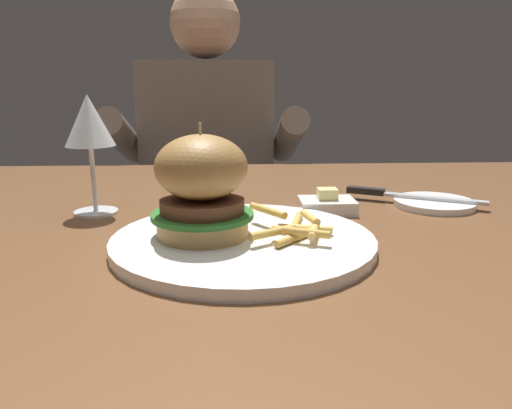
{
  "coord_description": "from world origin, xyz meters",
  "views": [
    {
      "loc": [
        -0.01,
        -0.66,
        0.93
      ],
      "look_at": [
        0.02,
        -0.08,
        0.78
      ],
      "focal_mm": 35.0,
      "sensor_mm": 36.0,
      "label": 1
    }
  ],
  "objects_px": {
    "main_plate": "(240,242)",
    "table_knife": "(401,195)",
    "bread_plate": "(434,203)",
    "butter_dish": "(327,205)",
    "burger_sandwich": "(202,186)",
    "diner_person": "(209,208)",
    "wine_glass": "(89,125)"
  },
  "relations": [
    {
      "from": "main_plate",
      "to": "table_knife",
      "type": "distance_m",
      "value": 0.33
    },
    {
      "from": "bread_plate",
      "to": "butter_dish",
      "type": "height_order",
      "value": "butter_dish"
    },
    {
      "from": "burger_sandwich",
      "to": "diner_person",
      "type": "height_order",
      "value": "diner_person"
    },
    {
      "from": "bread_plate",
      "to": "table_knife",
      "type": "xyz_separation_m",
      "value": [
        -0.04,
        0.02,
        0.01
      ]
    },
    {
      "from": "main_plate",
      "to": "burger_sandwich",
      "type": "distance_m",
      "value": 0.08
    },
    {
      "from": "burger_sandwich",
      "to": "diner_person",
      "type": "distance_m",
      "value": 0.9
    },
    {
      "from": "wine_glass",
      "to": "bread_plate",
      "type": "xyz_separation_m",
      "value": [
        0.51,
        0.02,
        -0.12
      ]
    },
    {
      "from": "wine_glass",
      "to": "butter_dish",
      "type": "bearing_deg",
      "value": -1.81
    },
    {
      "from": "main_plate",
      "to": "butter_dish",
      "type": "bearing_deg",
      "value": 49.31
    },
    {
      "from": "wine_glass",
      "to": "bread_plate",
      "type": "height_order",
      "value": "wine_glass"
    },
    {
      "from": "main_plate",
      "to": "table_knife",
      "type": "bearing_deg",
      "value": 38.02
    },
    {
      "from": "burger_sandwich",
      "to": "bread_plate",
      "type": "relative_size",
      "value": 1.07
    },
    {
      "from": "table_knife",
      "to": "butter_dish",
      "type": "distance_m",
      "value": 0.14
    },
    {
      "from": "wine_glass",
      "to": "burger_sandwich",
      "type": "bearing_deg",
      "value": -43.88
    },
    {
      "from": "table_knife",
      "to": "butter_dish",
      "type": "relative_size",
      "value": 2.44
    },
    {
      "from": "bread_plate",
      "to": "wine_glass",
      "type": "bearing_deg",
      "value": -178.14
    },
    {
      "from": "bread_plate",
      "to": "butter_dish",
      "type": "distance_m",
      "value": 0.18
    },
    {
      "from": "butter_dish",
      "to": "diner_person",
      "type": "xyz_separation_m",
      "value": [
        -0.21,
        0.71,
        -0.19
      ]
    },
    {
      "from": "main_plate",
      "to": "bread_plate",
      "type": "bearing_deg",
      "value": 30.58
    },
    {
      "from": "wine_glass",
      "to": "diner_person",
      "type": "xyz_separation_m",
      "value": [
        0.13,
        0.7,
        -0.31
      ]
    },
    {
      "from": "main_plate",
      "to": "butter_dish",
      "type": "xyz_separation_m",
      "value": [
        0.13,
        0.15,
        0.0
      ]
    },
    {
      "from": "burger_sandwich",
      "to": "table_knife",
      "type": "relative_size",
      "value": 0.66
    },
    {
      "from": "burger_sandwich",
      "to": "bread_plate",
      "type": "bearing_deg",
      "value": 26.88
    },
    {
      "from": "main_plate",
      "to": "burger_sandwich",
      "type": "height_order",
      "value": "burger_sandwich"
    },
    {
      "from": "bread_plate",
      "to": "butter_dish",
      "type": "bearing_deg",
      "value": -171.01
    },
    {
      "from": "main_plate",
      "to": "burger_sandwich",
      "type": "relative_size",
      "value": 2.34
    },
    {
      "from": "burger_sandwich",
      "to": "bread_plate",
      "type": "distance_m",
      "value": 0.4
    },
    {
      "from": "diner_person",
      "to": "main_plate",
      "type": "bearing_deg",
      "value": -84.93
    },
    {
      "from": "butter_dish",
      "to": "diner_person",
      "type": "relative_size",
      "value": 0.07
    },
    {
      "from": "main_plate",
      "to": "wine_glass",
      "type": "height_order",
      "value": "wine_glass"
    },
    {
      "from": "bread_plate",
      "to": "table_knife",
      "type": "distance_m",
      "value": 0.05
    },
    {
      "from": "main_plate",
      "to": "butter_dish",
      "type": "relative_size",
      "value": 3.8
    }
  ]
}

